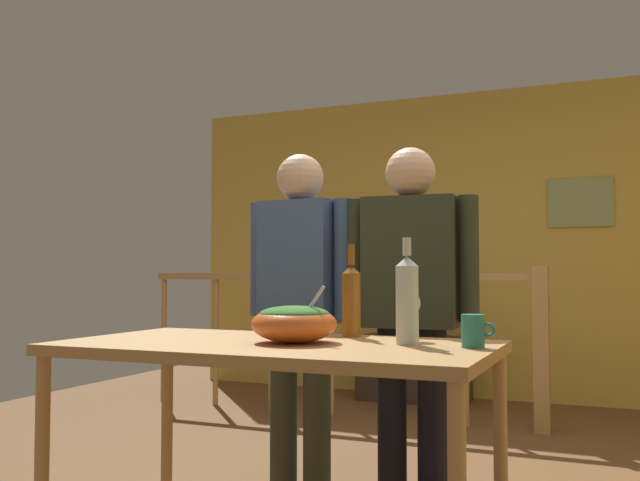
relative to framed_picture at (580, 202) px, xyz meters
The scene contains 13 objects.
back_wall 0.65m from the framed_picture, behind, with size 5.84×0.10×2.62m, color gold.
framed_picture is the anchor object (origin of this frame).
stair_railing 1.92m from the framed_picture, 138.33° to the right, with size 3.12×0.10×1.11m.
tv_console 1.92m from the framed_picture, 167.56° to the right, with size 0.90×0.40×0.53m, color #38281E.
flat_screen_tv 1.61m from the framed_picture, 166.29° to the right, with size 0.47×0.12×0.38m.
serving_table 3.96m from the framed_picture, 102.68° to the right, with size 1.53×0.81×0.81m.
salad_bowl 3.91m from the framed_picture, 101.73° to the right, with size 0.30×0.30×0.20m.
wine_glass 3.60m from the framed_picture, 97.02° to the right, with size 0.09×0.09×0.18m.
wine_bottle_amber 3.59m from the framed_picture, 101.04° to the right, with size 0.07×0.07×0.36m.
wine_bottle_clear 3.74m from the framed_picture, 96.13° to the right, with size 0.08×0.08×0.37m.
mug_teal 3.76m from the framed_picture, 92.55° to the right, with size 0.11×0.08×0.11m.
person_standing_left 3.25m from the framed_picture, 110.63° to the right, with size 0.55×0.24×1.63m.
person_standing_right 3.10m from the framed_picture, 100.93° to the right, with size 0.60×0.25×1.62m.
Camera 1 is at (0.85, -3.11, 1.06)m, focal length 39.34 mm.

